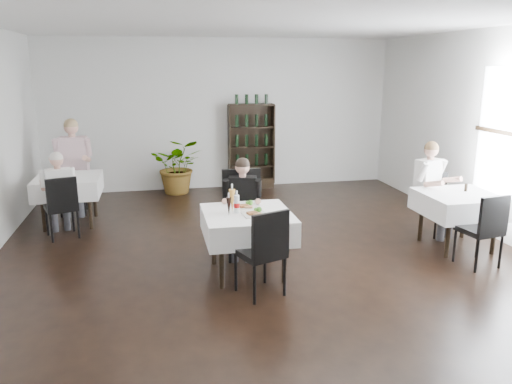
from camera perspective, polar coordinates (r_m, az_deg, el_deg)
room_shell at (r=5.81m, az=1.88°, el=4.74°), size 9.00×9.00×9.00m
wine_shelf at (r=10.20m, az=-0.53°, el=5.15°), size 0.90×0.28×1.75m
main_table at (r=5.96m, az=-1.00°, el=-3.72°), size 1.03×1.03×0.77m
left_table at (r=8.39m, az=-20.65°, el=0.65°), size 0.98×0.98×0.77m
right_table at (r=7.36m, az=22.14°, el=-1.29°), size 0.98×0.98×0.77m
potted_tree at (r=9.92m, az=-8.86°, el=2.97°), size 1.11×1.00×1.10m
main_chair_far at (r=6.59m, az=-1.48°, el=-1.72°), size 0.53×0.53×1.13m
main_chair_near at (r=5.38m, az=0.94°, el=-6.37°), size 0.58×0.58×0.99m
left_chair_far at (r=9.06m, az=-20.26°, el=1.19°), size 0.47×0.47×0.97m
left_chair_near at (r=7.72m, az=-21.34°, el=-1.23°), size 0.54×0.54×0.93m
right_chair_far at (r=7.94m, az=20.05°, el=-0.81°), size 0.43×0.44×0.90m
right_chair_near at (r=6.77m, az=24.70°, el=-3.54°), size 0.50×0.50×0.95m
diner_main at (r=6.50m, az=-1.56°, el=-0.92°), size 0.54×0.57×1.31m
diner_left_far at (r=8.96m, az=-20.18°, el=3.56°), size 0.62×0.62×1.61m
diner_left_near at (r=7.80m, az=-21.61°, el=0.49°), size 0.53×0.56×1.27m
diner_right_far at (r=7.74m, az=19.53°, el=1.14°), size 0.63×0.66×1.40m
plate_far at (r=6.10m, az=-1.11°, el=-1.65°), size 0.28×0.28×0.08m
plate_near at (r=5.80m, az=-0.12°, el=-2.48°), size 0.29×0.29×0.08m
pilsner_dark at (r=5.77m, az=-3.13°, el=-1.64°), size 0.06×0.06×0.27m
pilsner_lager at (r=5.91m, az=-2.75°, el=-0.96°), size 0.08×0.08×0.34m
coke_bottle at (r=5.88m, az=-2.22°, el=-1.37°), size 0.07×0.07×0.27m
napkin_cutlery at (r=5.76m, az=2.16°, el=-2.75°), size 0.20×0.19×0.02m
pepper_mill at (r=7.48m, az=22.87°, el=0.48°), size 0.04×0.04×0.11m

